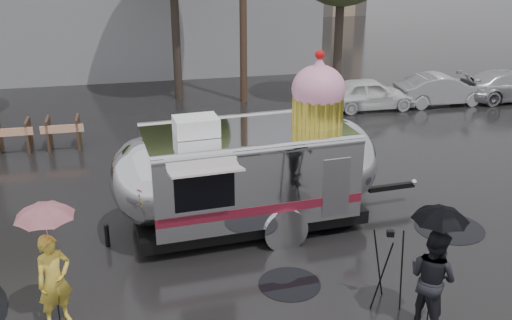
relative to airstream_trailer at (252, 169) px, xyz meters
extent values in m
cylinder|color=black|center=(1.68, 0.03, -1.46)|extent=(1.70, 1.70, 0.01)
cylinder|color=black|center=(0.24, -2.57, -1.46)|extent=(1.25, 1.25, 0.01)
cylinder|color=black|center=(4.52, -1.09, -1.46)|extent=(1.62, 1.62, 0.01)
cylinder|color=#382D26|center=(-0.71, 11.39, 1.91)|extent=(0.32, 0.32, 6.75)
cylinder|color=#382D26|center=(5.29, 9.39, 1.24)|extent=(0.32, 0.32, 5.40)
cube|color=#473323|center=(-5.81, 6.39, -0.96)|extent=(0.08, 0.80, 1.00)
cube|color=#E5590C|center=(-6.26, 6.01, -0.71)|extent=(1.30, 0.04, 0.25)
cube|color=#473323|center=(-5.21, 6.39, -0.96)|extent=(0.08, 0.80, 1.00)
cube|color=#473323|center=(-4.31, 6.39, -0.96)|extent=(0.08, 0.80, 1.00)
cube|color=#E5590C|center=(-4.76, 6.01, -0.71)|extent=(1.30, 0.04, 0.25)
imported|color=silver|center=(6.29, 8.39, -0.76)|extent=(4.00, 1.80, 1.40)
imported|color=#B2B2B7|center=(9.29, 8.39, -0.76)|extent=(4.00, 1.80, 1.40)
imported|color=#B2B2B7|center=(12.29, 8.39, -0.74)|extent=(4.20, 1.80, 1.44)
cube|color=silver|center=(-0.10, 0.00, 0.00)|extent=(4.78, 2.79, 1.88)
ellipsoid|color=silver|center=(2.19, 0.20, 0.00)|extent=(1.77, 2.52, 1.88)
ellipsoid|color=silver|center=(-2.38, -0.20, 0.00)|extent=(1.77, 2.52, 1.88)
cube|color=black|center=(-0.10, 0.00, -1.10)|extent=(5.38, 2.53, 0.31)
cylinder|color=black|center=(0.52, -1.03, -1.10)|extent=(0.75, 0.29, 0.73)
cylinder|color=black|center=(0.33, 1.11, -1.10)|extent=(0.75, 0.29, 0.73)
cylinder|color=silver|center=(0.53, -1.17, -1.05)|extent=(1.01, 0.19, 1.00)
cube|color=black|center=(3.64, 0.32, -0.94)|extent=(1.26, 0.23, 0.13)
sphere|color=silver|center=(4.27, 0.38, -0.89)|extent=(0.18, 0.18, 0.17)
cylinder|color=black|center=(-3.32, -0.28, -1.20)|extent=(0.11, 0.11, 0.52)
cube|color=maroon|center=(0.01, -1.19, -0.47)|extent=(4.57, 0.43, 0.21)
cube|color=maroon|center=(-0.20, 1.19, -0.47)|extent=(4.57, 0.43, 0.21)
cube|color=black|center=(-1.24, -1.32, 0.15)|extent=(1.25, 0.14, 0.83)
cube|color=#B5ADA8|center=(-1.22, -1.57, 0.67)|extent=(1.50, 0.64, 0.15)
cube|color=silver|center=(1.67, -1.06, -0.16)|extent=(0.63, 0.08, 1.36)
cube|color=white|center=(-1.24, -0.10, 1.14)|extent=(0.99, 0.76, 0.40)
cylinder|color=gold|center=(1.57, 0.14, 1.25)|extent=(1.17, 1.17, 0.63)
ellipsoid|color=pink|center=(1.57, 0.14, 1.75)|extent=(1.31, 1.31, 1.08)
cone|color=pink|center=(1.57, 0.14, 2.29)|extent=(0.56, 0.56, 0.42)
sphere|color=red|center=(1.57, 0.14, 2.52)|extent=(0.23, 0.23, 0.21)
imported|color=yellow|center=(-4.11, -2.89, -0.59)|extent=(0.76, 0.69, 1.75)
imported|color=pink|center=(-4.11, -2.89, 0.51)|extent=(1.23, 1.23, 0.84)
cylinder|color=black|center=(-4.11, -2.89, -0.64)|extent=(0.02, 0.02, 1.65)
imported|color=black|center=(2.34, -4.28, -0.52)|extent=(0.83, 1.03, 1.88)
imported|color=black|center=(2.34, -4.28, 0.48)|extent=(1.16, 1.16, 0.79)
cylinder|color=black|center=(2.34, -4.28, -0.64)|extent=(0.02, 0.02, 1.65)
cylinder|color=black|center=(2.07, -3.65, -0.72)|extent=(0.11, 0.34, 1.50)
cylinder|color=black|center=(1.75, -3.32, -0.72)|extent=(0.34, 0.11, 1.50)
cylinder|color=black|center=(1.63, -3.76, -0.72)|extent=(0.25, 0.26, 1.51)
cube|color=black|center=(1.82, -3.58, 0.04)|extent=(0.15, 0.14, 0.11)
camera|label=1|loc=(-2.49, -12.34, 5.25)|focal=42.00mm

